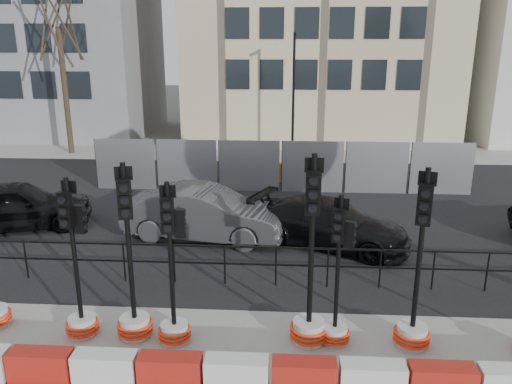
{
  "coord_description": "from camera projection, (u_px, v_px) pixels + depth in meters",
  "views": [
    {
      "loc": [
        0.18,
        -9.43,
        5.48
      ],
      "look_at": [
        -0.58,
        3.0,
        1.77
      ],
      "focal_mm": 35.0,
      "sensor_mm": 36.0,
      "label": 1
    }
  ],
  "objects": [
    {
      "name": "ground",
      "position": [
        274.0,
        312.0,
        10.6
      ],
      "size": [
        120.0,
        120.0,
        0.0
      ],
      "primitive_type": "plane",
      "color": "#51514C",
      "rests_on": "ground"
    },
    {
      "name": "road",
      "position": [
        280.0,
        208.0,
        17.29
      ],
      "size": [
        40.0,
        14.0,
        0.03
      ],
      "primitive_type": "cube",
      "color": "black",
      "rests_on": "ground"
    },
    {
      "name": "sidewalk_far",
      "position": [
        282.0,
        153.0,
        25.9
      ],
      "size": [
        40.0,
        4.0,
        0.02
      ],
      "primitive_type": "cube",
      "color": "gray",
      "rests_on": "ground"
    },
    {
      "name": "building_grey",
      "position": [
        56.0,
        18.0,
        30.45
      ],
      "size": [
        11.0,
        9.06,
        14.0
      ],
      "color": "gray",
      "rests_on": "ground"
    },
    {
      "name": "kerb_railing",
      "position": [
        276.0,
        259.0,
        11.55
      ],
      "size": [
        18.0,
        0.04,
        1.0
      ],
      "color": "black",
      "rests_on": "ground"
    },
    {
      "name": "heras_fencing",
      "position": [
        269.0,
        169.0,
        19.72
      ],
      "size": [
        14.33,
        1.72,
        2.0
      ],
      "color": "#989CA1",
      "rests_on": "ground"
    },
    {
      "name": "lamp_post_far",
      "position": [
        293.0,
        93.0,
        23.98
      ],
      "size": [
        0.12,
        0.56,
        6.0
      ],
      "color": "black",
      "rests_on": "ground"
    },
    {
      "name": "tree_bare_far",
      "position": [
        57.0,
        19.0,
        24.17
      ],
      "size": [
        2.0,
        2.0,
        9.0
      ],
      "color": "#473828",
      "rests_on": "ground"
    },
    {
      "name": "barrier_row",
      "position": [
        270.0,
        384.0,
        7.82
      ],
      "size": [
        12.55,
        0.5,
        0.8
      ],
      "color": "#B8300E",
      "rests_on": "ground"
    },
    {
      "name": "traffic_signal_b",
      "position": [
        80.0,
        300.0,
        9.56
      ],
      "size": [
        0.63,
        0.63,
        3.2
      ],
      "rotation": [
        0.0,
        0.0,
        -0.16
      ],
      "color": "silver",
      "rests_on": "ground"
    },
    {
      "name": "traffic_signal_c",
      "position": [
        133.0,
        304.0,
        9.52
      ],
      "size": [
        0.69,
        0.69,
        3.48
      ],
      "rotation": [
        0.0,
        0.0,
        0.26
      ],
      "color": "silver",
      "rests_on": "ground"
    },
    {
      "name": "traffic_signal_d",
      "position": [
        174.0,
        306.0,
        9.34
      ],
      "size": [
        0.63,
        0.63,
        3.18
      ],
      "rotation": [
        0.0,
        0.0,
        0.11
      ],
      "color": "silver",
      "rests_on": "ground"
    },
    {
      "name": "traffic_signal_e",
      "position": [
        309.0,
        306.0,
        9.34
      ],
      "size": [
        0.73,
        0.73,
        3.68
      ],
      "rotation": [
        0.0,
        0.0,
        -0.07
      ],
      "color": "silver",
      "rests_on": "ground"
    },
    {
      "name": "traffic_signal_f",
      "position": [
        336.0,
        310.0,
        9.32
      ],
      "size": [
        0.58,
        0.58,
        2.95
      ],
      "rotation": [
        0.0,
        0.0,
        -0.34
      ],
      "color": "silver",
      "rests_on": "ground"
    },
    {
      "name": "traffic_signal_g",
      "position": [
        414.0,
        312.0,
        9.23
      ],
      "size": [
        0.68,
        0.68,
        3.47
      ],
      "rotation": [
        0.0,
        0.0,
        -0.32
      ],
      "color": "silver",
      "rests_on": "ground"
    },
    {
      "name": "car_a",
      "position": [
        14.0,
        205.0,
        15.2
      ],
      "size": [
        4.34,
        5.48,
        1.52
      ],
      "primitive_type": "imported",
      "rotation": [
        0.0,
        0.0,
        1.88
      ],
      "color": "black",
      "rests_on": "ground"
    },
    {
      "name": "car_b",
      "position": [
        205.0,
        213.0,
        14.43
      ],
      "size": [
        3.04,
        5.17,
        1.54
      ],
      "primitive_type": "imported",
      "rotation": [
        0.0,
        0.0,
        1.42
      ],
      "color": "#424246",
      "rests_on": "ground"
    },
    {
      "name": "car_c",
      "position": [
        329.0,
        223.0,
        13.97
      ],
      "size": [
        5.26,
        5.91,
        1.31
      ],
      "primitive_type": "imported",
      "rotation": [
        0.0,
        0.0,
        1.14
      ],
      "color": "black",
      "rests_on": "ground"
    }
  ]
}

